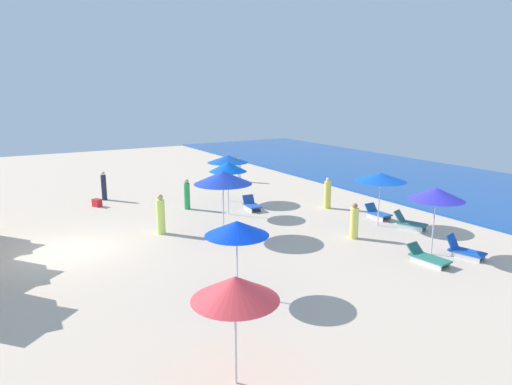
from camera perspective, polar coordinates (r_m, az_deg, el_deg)
name	(u,v)px	position (r m, az deg, el deg)	size (l,w,h in m)	color
ground_plane	(73,250)	(19.32, -21.58, -6.61)	(60.00, 60.00, 0.00)	beige
ocean	(460,186)	(32.05, 23.82, 0.69)	(60.00, 13.59, 0.12)	#1A4A9A
umbrella_0	(223,178)	(19.22, -4.09, 1.85)	(2.43, 2.43, 2.76)	silver
umbrella_1	(237,228)	(13.56, -2.38, -4.41)	(1.91, 1.91, 2.31)	silver
umbrella_2	(380,177)	(21.33, 15.05, 1.84)	(2.30, 2.30, 2.43)	silver
lounge_chair_2_0	(377,213)	(22.99, 14.69, -2.47)	(1.28, 0.68, 0.65)	silver
lounge_chair_2_1	(409,223)	(21.64, 18.33, -3.57)	(1.51, 1.02, 0.76)	silver
umbrella_3	(436,194)	(18.13, 21.28, -0.16)	(2.04, 2.04, 2.56)	silver
lounge_chair_3_0	(427,257)	(17.71, 20.32, -7.47)	(1.57, 0.74, 0.58)	silver
lounge_chair_3_1	(464,250)	(18.84, 24.20, -6.50)	(1.44, 0.92, 0.76)	silver
umbrella_4	(235,288)	(9.51, -2.58, -11.68)	(1.82, 1.82, 2.40)	silver
umbrella_5	(228,167)	(22.54, -3.46, 3.18)	(1.84, 1.84, 2.63)	silver
lounge_chair_5_0	(252,205)	(23.79, -0.53, -1.53)	(1.25, 0.73, 0.70)	silver
umbrella_6	(228,159)	(25.34, -3.50, 4.13)	(2.24, 2.24, 2.55)	silver
beachgoer_0	(354,222)	(19.60, 11.99, -3.59)	(0.48, 0.48, 1.50)	#EAE963
beachgoer_1	(104,186)	(27.19, -18.20, 0.74)	(0.39, 0.39, 1.62)	#22273D
beachgoer_2	(328,194)	(24.30, 8.79, -0.19)	(0.50, 0.50, 1.62)	#E7DD53
beachgoer_3	(187,195)	(24.10, -8.48, -0.30)	(0.43, 0.43, 1.58)	green
beachgoer_4	(239,170)	(31.10, -2.15, 2.73)	(0.42, 0.42, 1.58)	white
beachgoer_5	(161,215)	(20.18, -11.63, -2.76)	(0.51, 0.51, 1.73)	#DEF967
cooler_box_0	(97,203)	(25.87, -18.96, -1.21)	(0.47, 0.32, 0.40)	red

